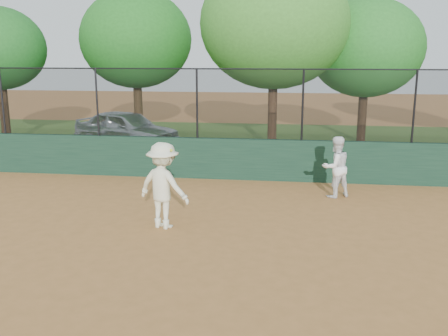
# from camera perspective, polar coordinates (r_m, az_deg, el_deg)

# --- Properties ---
(ground) EXTENTS (80.00, 80.00, 0.00)m
(ground) POSITION_cam_1_polar(r_m,az_deg,el_deg) (9.14, -6.96, -10.28)
(ground) COLOR #AE6F38
(ground) RESTS_ON ground
(back_wall) EXTENTS (26.00, 0.20, 1.20)m
(back_wall) POSITION_cam_1_polar(r_m,az_deg,el_deg) (14.60, -1.10, 1.09)
(back_wall) COLOR #1C3E2B
(back_wall) RESTS_ON ground
(grass_strip) EXTENTS (36.00, 12.00, 0.01)m
(grass_strip) POSITION_cam_1_polar(r_m,az_deg,el_deg) (20.55, 1.48, 2.85)
(grass_strip) COLOR #2D4C17
(grass_strip) RESTS_ON ground
(parked_car) EXTENTS (4.66, 3.19, 1.47)m
(parked_car) POSITION_cam_1_polar(r_m,az_deg,el_deg) (19.86, -11.09, 4.41)
(parked_car) COLOR #B4BABE
(parked_car) RESTS_ON ground
(player_second) EXTENTS (0.96, 0.89, 1.57)m
(player_second) POSITION_cam_1_polar(r_m,az_deg,el_deg) (12.98, 12.64, 0.12)
(player_second) COLOR white
(player_second) RESTS_ON ground
(player_main) EXTENTS (1.34, 1.05, 1.82)m
(player_main) POSITION_cam_1_polar(r_m,az_deg,el_deg) (10.46, -6.94, -2.01)
(player_main) COLOR white
(player_main) RESTS_ON ground
(fence_assembly) EXTENTS (26.00, 0.06, 2.00)m
(fence_assembly) POSITION_cam_1_polar(r_m,az_deg,el_deg) (14.36, -1.24, 7.50)
(fence_assembly) COLOR black
(fence_assembly) RESTS_ON back_wall
(tree_1) EXTENTS (4.64, 4.21, 6.18)m
(tree_1) POSITION_cam_1_polar(r_m,az_deg,el_deg) (21.51, -10.06, 14.27)
(tree_1) COLOR #422D16
(tree_1) RESTS_ON ground
(tree_2) EXTENTS (5.55, 5.04, 7.07)m
(tree_2) POSITION_cam_1_polar(r_m,az_deg,el_deg) (19.24, 5.77, 16.04)
(tree_2) COLOR #4C2F1B
(tree_2) RESTS_ON ground
(tree_3) EXTENTS (4.56, 4.14, 5.80)m
(tree_3) POSITION_cam_1_polar(r_m,az_deg,el_deg) (21.23, 15.95, 13.04)
(tree_3) COLOR #3A2413
(tree_3) RESTS_ON ground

